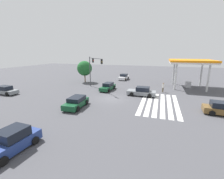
{
  "coord_description": "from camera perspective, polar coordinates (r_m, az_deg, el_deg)",
  "views": [
    {
      "loc": [
        -22.09,
        -7.28,
        7.34
      ],
      "look_at": [
        0.0,
        0.0,
        1.58
      ],
      "focal_mm": 24.0,
      "sensor_mm": 36.0,
      "label": 1
    }
  ],
  "objects": [
    {
      "name": "car_0",
      "position": [
        14.26,
        -33.86,
        -16.05
      ],
      "size": [
        4.26,
        2.27,
        1.73
      ],
      "rotation": [
        0.0,
        0.0,
        3.09
      ],
      "color": "navy",
      "rests_on": "ground_plane"
    },
    {
      "name": "crosswalk_markings",
      "position": [
        23.28,
        17.53,
        -5.14
      ],
      "size": [
        10.81,
        5.35,
        0.01
      ],
      "rotation": [
        0.0,
        0.0,
        1.57
      ],
      "color": "silver",
      "rests_on": "ground_plane"
    },
    {
      "name": "car_2",
      "position": [
        26.63,
        11.26,
        -0.79
      ],
      "size": [
        2.22,
        4.9,
        1.55
      ],
      "rotation": [
        0.0,
        0.0,
        1.57
      ],
      "color": "gray",
      "rests_on": "ground_plane"
    },
    {
      "name": "car_5",
      "position": [
        41.8,
        4.49,
        4.74
      ],
      "size": [
        4.4,
        2.31,
        1.6
      ],
      "rotation": [
        0.0,
        0.0,
        3.08
      ],
      "color": "silver",
      "rests_on": "ground_plane"
    },
    {
      "name": "traffic_signal_mast",
      "position": [
        31.25,
        -7.17,
        8.93
      ],
      "size": [
        5.05,
        5.05,
        6.48
      ],
      "rotation": [
        0.0,
        0.0,
        -2.36
      ],
      "color": "#47474C",
      "rests_on": "ground_plane"
    },
    {
      "name": "tree_corner_a",
      "position": [
        38.47,
        -10.4,
        7.92
      ],
      "size": [
        3.69,
        3.69,
        5.33
      ],
      "color": "brown",
      "rests_on": "ground_plane"
    },
    {
      "name": "pedestrian",
      "position": [
        29.81,
        18.89,
        0.92
      ],
      "size": [
        0.41,
        0.4,
        1.82
      ],
      "rotation": [
        0.0,
        0.0,
        2.3
      ],
      "color": "brown",
      "rests_on": "ground_plane"
    },
    {
      "name": "car_4",
      "position": [
        22.66,
        36.87,
        -5.95
      ],
      "size": [
        2.31,
        4.76,
        1.56
      ],
      "rotation": [
        0.0,
        0.0,
        -1.63
      ],
      "color": "brown",
      "rests_on": "ground_plane"
    },
    {
      "name": "ground_plane",
      "position": [
        24.39,
        0.0,
        -3.61
      ],
      "size": [
        130.4,
        130.4,
        0.0
      ],
      "primitive_type": "plane",
      "color": "#47474C"
    },
    {
      "name": "car_3",
      "position": [
        21.21,
        -13.48,
        -4.73
      ],
      "size": [
        4.5,
        2.35,
        1.44
      ],
      "rotation": [
        0.0,
        0.0,
        3.2
      ],
      "color": "#144728",
      "rests_on": "ground_plane"
    },
    {
      "name": "gas_station_canopy",
      "position": [
        35.45,
        27.8,
        9.03
      ],
      "size": [
        8.34,
        8.34,
        5.89
      ],
      "color": "silver",
      "rests_on": "ground_plane"
    },
    {
      "name": "car_1",
      "position": [
        33.14,
        -35.47,
        -0.26
      ],
      "size": [
        1.99,
        4.36,
        1.51
      ],
      "rotation": [
        0.0,
        0.0,
        -1.58
      ],
      "color": "gray",
      "rests_on": "ground_plane"
    },
    {
      "name": "car_6",
      "position": [
        30.02,
        -1.59,
        1.09
      ],
      "size": [
        4.8,
        2.17,
        1.45
      ],
      "rotation": [
        0.0,
        0.0,
        3.08
      ],
      "color": "#144728",
      "rests_on": "ground_plane"
    }
  ]
}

